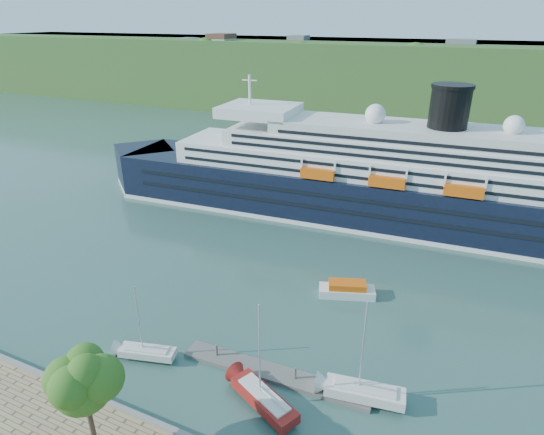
{
  "coord_description": "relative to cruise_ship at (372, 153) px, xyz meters",
  "views": [
    {
      "loc": [
        19.75,
        -21.06,
        32.03
      ],
      "look_at": [
        -3.8,
        30.0,
        6.97
      ],
      "focal_mm": 30.0,
      "sensor_mm": 36.0,
      "label": 1
    }
  ],
  "objects": [
    {
      "name": "tender_launch",
      "position": [
        3.75,
        -24.76,
        -10.54
      ],
      "size": [
        7.34,
        4.56,
        1.92
      ],
      "primitive_type": null,
      "rotation": [
        0.0,
        0.0,
        0.34
      ],
      "color": "#DD560D",
      "rests_on": "ground"
    },
    {
      "name": "far_hillside",
      "position": [
        -4.42,
        93.9,
        0.5
      ],
      "size": [
        400.0,
        50.0,
        24.0
      ],
      "primitive_type": "cube",
      "color": "#2A5020",
      "rests_on": "ground"
    },
    {
      "name": "promenade_tree",
      "position": [
        -8.11,
        -54.78,
        -5.61
      ],
      "size": [
        5.9,
        5.9,
        9.78
      ],
      "primitive_type": null,
      "color": "#225817",
      "rests_on": "promenade"
    },
    {
      "name": "quay_coping",
      "position": [
        -4.42,
        -51.3,
        -10.35
      ],
      "size": [
        220.0,
        0.5,
        0.3
      ],
      "primitive_type": "cube",
      "color": "slate",
      "rests_on": "promenade"
    },
    {
      "name": "floating_pontoon",
      "position": [
        1.28,
        -41.11,
        -11.28
      ],
      "size": [
        19.14,
        3.07,
        0.42
      ],
      "primitive_type": null,
      "rotation": [
        0.0,
        0.0,
        0.04
      ],
      "color": "#66625B",
      "rests_on": "ground"
    },
    {
      "name": "sailboat_white_far",
      "position": [
        9.97,
        -40.62,
        -6.41
      ],
      "size": [
        8.12,
        3.35,
        10.17
      ],
      "primitive_type": null,
      "rotation": [
        0.0,
        0.0,
        0.15
      ],
      "color": "silver",
      "rests_on": "ground"
    },
    {
      "name": "cruise_ship",
      "position": [
        0.0,
        0.0,
        0.0
      ],
      "size": [
        103.15,
        21.56,
        22.99
      ],
      "primitive_type": null,
      "rotation": [
        0.0,
        0.0,
        0.07
      ],
      "color": "black",
      "rests_on": "ground"
    },
    {
      "name": "ground",
      "position": [
        -4.42,
        -51.1,
        -11.5
      ],
      "size": [
        400.0,
        400.0,
        0.0
      ],
      "primitive_type": "plane",
      "color": "#2A4B43",
      "rests_on": "ground"
    },
    {
      "name": "sailboat_red",
      "position": [
        2.12,
        -45.2,
        -6.35
      ],
      "size": [
        8.15,
        5.4,
        10.3
      ],
      "primitive_type": null,
      "rotation": [
        0.0,
        0.0,
        -0.44
      ],
      "color": "maroon",
      "rests_on": "ground"
    },
    {
      "name": "sailboat_white_near",
      "position": [
        -11.4,
        -44.37,
        -7.4
      ],
      "size": [
        6.58,
        3.35,
        8.19
      ],
      "primitive_type": null,
      "rotation": [
        0.0,
        0.0,
        0.26
      ],
      "color": "silver",
      "rests_on": "ground"
    }
  ]
}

